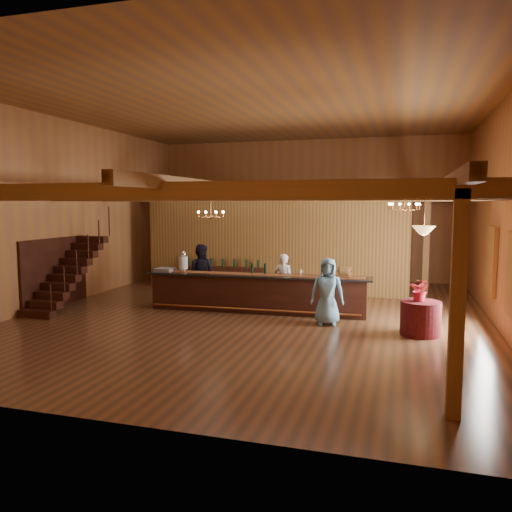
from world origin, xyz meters
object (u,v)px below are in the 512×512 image
(staff_second, at_px, (200,273))
(guest, at_px, (327,291))
(tasting_bar, at_px, (257,293))
(raffle_drum, at_px, (344,271))
(round_table, at_px, (421,318))
(chandelier_right, at_px, (404,206))
(backbar_shelf, at_px, (223,279))
(chandelier_left, at_px, (211,214))
(bartender, at_px, (284,281))
(floor_plant, at_px, (354,276))
(pendant_lamp, at_px, (424,230))
(beverage_dispenser, at_px, (183,262))

(staff_second, height_order, guest, staff_second)
(tasting_bar, height_order, raffle_drum, raffle_drum)
(round_table, relative_size, chandelier_right, 1.13)
(backbar_shelf, bearing_deg, staff_second, -91.66)
(raffle_drum, xyz_separation_m, guest, (-0.30, -0.95, -0.39))
(raffle_drum, relative_size, chandelier_left, 0.42)
(backbar_shelf, distance_m, round_table, 7.62)
(guest, bearing_deg, bartender, 125.56)
(floor_plant, bearing_deg, pendant_lamp, -67.87)
(round_table, bearing_deg, raffle_drum, 144.68)
(chandelier_right, distance_m, bartender, 3.89)
(tasting_bar, height_order, pendant_lamp, pendant_lamp)
(bartender, distance_m, guest, 2.16)
(chandelier_right, bearing_deg, raffle_drum, -153.44)
(pendant_lamp, bearing_deg, backbar_shelf, 146.54)
(chandelier_left, relative_size, bartender, 0.51)
(backbar_shelf, distance_m, guest, 5.66)
(beverage_dispenser, bearing_deg, raffle_drum, 0.88)
(backbar_shelf, bearing_deg, guest, -45.26)
(round_table, distance_m, chandelier_left, 6.42)
(tasting_bar, xyz_separation_m, pendant_lamp, (4.29, -1.30, 1.87))
(bartender, xyz_separation_m, staff_second, (-2.64, 0.18, 0.10))
(backbar_shelf, height_order, staff_second, staff_second)
(floor_plant, bearing_deg, bartender, -121.07)
(chandelier_left, relative_size, pendant_lamp, 0.89)
(chandelier_right, distance_m, staff_second, 6.23)
(chandelier_right, bearing_deg, staff_second, 179.27)
(raffle_drum, height_order, bartender, bartender)
(chandelier_left, relative_size, chandelier_right, 1.00)
(tasting_bar, xyz_separation_m, beverage_dispenser, (-2.19, -0.03, 0.80))
(round_table, bearing_deg, chandelier_left, 164.11)
(raffle_drum, bearing_deg, backbar_shelf, 147.36)
(tasting_bar, distance_m, raffle_drum, 2.49)
(beverage_dispenser, height_order, staff_second, staff_second)
(pendant_lamp, xyz_separation_m, guest, (-2.19, 0.39, -1.57))
(tasting_bar, relative_size, round_table, 6.97)
(staff_second, relative_size, floor_plant, 1.44)
(round_table, height_order, floor_plant, floor_plant)
(chandelier_left, bearing_deg, chandelier_right, 4.62)
(round_table, xyz_separation_m, floor_plant, (-1.96, 4.81, 0.23))
(raffle_drum, distance_m, guest, 1.07)
(guest, bearing_deg, staff_second, 149.27)
(pendant_lamp, bearing_deg, guest, 169.96)
(beverage_dispenser, bearing_deg, tasting_bar, 0.79)
(bartender, height_order, guest, guest)
(raffle_drum, distance_m, bartender, 1.94)
(staff_second, relative_size, guest, 1.06)
(bartender, distance_m, staff_second, 2.65)
(chandelier_left, xyz_separation_m, pendant_lamp, (5.76, -1.64, -0.30))
(guest, xyz_separation_m, floor_plant, (0.24, 4.43, -0.22))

